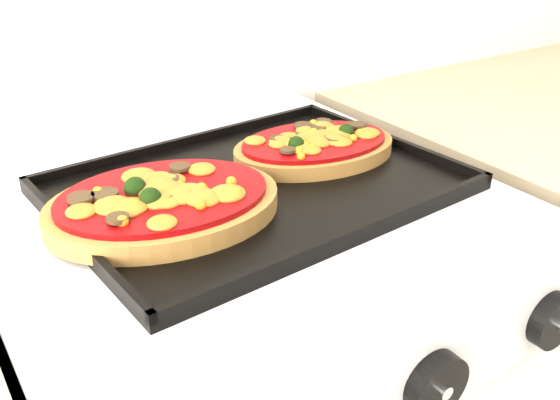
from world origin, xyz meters
TOP-DOWN VIEW (x-y plane):
  - control_panel at (-0.05, 1.39)m, footprint 0.60×0.02m
  - knob_center at (-0.03, 1.37)m, footprint 0.06×0.02m
  - knob_right at (0.13, 1.37)m, footprint 0.06×0.02m
  - baking_tray at (-0.02, 1.68)m, footprint 0.48×0.37m
  - pizza_left at (-0.15, 1.67)m, footprint 0.28×0.23m
  - pizza_right at (0.09, 1.71)m, footprint 0.24×0.18m

SIDE VIEW (x-z plane):
  - control_panel at x=-0.05m, z-range 0.81..0.90m
  - knob_center at x=-0.03m, z-range 0.82..0.89m
  - knob_right at x=0.13m, z-range 0.83..0.88m
  - baking_tray at x=-0.02m, z-range 0.91..0.93m
  - pizza_right at x=0.09m, z-range 0.92..0.95m
  - pizza_left at x=-0.15m, z-range 0.92..0.96m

